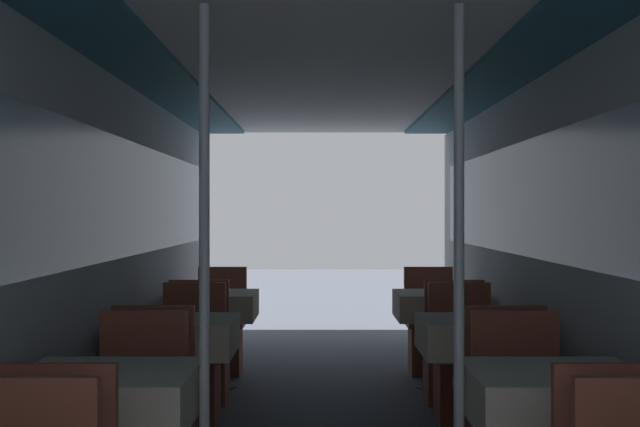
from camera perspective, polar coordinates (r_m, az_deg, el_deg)
name	(u,v)px	position (r m, az deg, el deg)	size (l,w,h in m)	color
wall_left	(70,255)	(4.60, -15.70, -2.54)	(0.05, 9.94, 2.16)	silver
wall_right	(590,255)	(4.63, 16.91, -2.53)	(0.05, 9.94, 2.16)	silver
ceiling_panel	(330,40)	(4.50, 0.65, 11.01)	(2.59, 9.94, 0.07)	white
dining_table_left_1	(108,404)	(3.64, -13.41, -11.77)	(0.68, 0.68, 0.73)	#4C4C51
support_pole_left_1	(205,281)	(3.51, -7.35, -4.29)	(0.04, 0.04, 2.16)	silver
dining_table_left_2	(178,341)	(5.27, -9.10, -8.07)	(0.68, 0.68, 0.73)	#4C4C51
chair_left_near_2	(160,418)	(4.78, -10.20, -12.78)	(0.41, 0.41, 0.88)	brown
chair_left_far_2	(192,378)	(5.88, -8.20, -10.36)	(0.41, 0.41, 0.88)	brown
dining_table_left_3	(213,309)	(6.93, -6.87, -6.11)	(0.68, 0.68, 0.73)	#4C4C51
chair_left_near_3	(203,363)	(6.42, -7.48, -9.47)	(0.41, 0.41, 0.88)	brown
chair_left_far_3	(221,340)	(7.53, -6.34, -8.05)	(0.41, 0.41, 0.88)	brown
dining_table_right_1	(557,404)	(3.67, 14.94, -11.70)	(0.68, 0.68, 0.73)	#4C4C51
support_pole_right_1	(460,281)	(3.52, 8.95, -4.27)	(0.04, 0.04, 2.16)	silver
dining_table_right_2	(480,341)	(5.29, 10.20, -8.05)	(0.68, 0.68, 0.73)	#4C4C51
chair_right_near_2	(500,419)	(4.80, 11.42, -12.74)	(0.41, 0.41, 0.88)	brown
chair_right_far_2	(464,378)	(5.89, 9.22, -10.33)	(0.41, 0.41, 0.88)	brown
dining_table_right_3	(441,309)	(6.94, 7.74, -6.10)	(0.68, 0.68, 0.73)	#4C4C51
chair_right_near_3	(452,363)	(6.43, 8.42, -9.45)	(0.41, 0.41, 0.88)	brown
chair_right_far_3	(432,340)	(7.54, 7.16, -8.04)	(0.41, 0.41, 0.88)	brown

